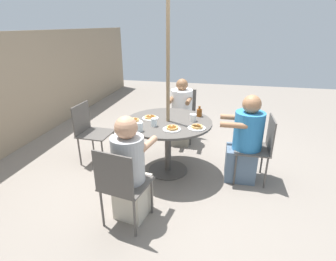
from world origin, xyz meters
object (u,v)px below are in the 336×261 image
Objects in this scene: pancake_plate_d at (134,121)px; syrup_bottle at (199,112)px; patio_chair_west at (90,129)px; coffee_cup at (193,118)px; pancake_plate_a at (172,128)px; patio_chair_east at (259,145)px; patio_chair_south at (183,111)px; patio_chair_north at (121,183)px; diner_north at (130,172)px; patio_table at (168,130)px; diner_east at (245,143)px; drinking_glass_b at (140,127)px; drinking_glass_a at (154,122)px; pancake_plate_c at (197,127)px; diner_south at (181,115)px; pancake_plate_b at (150,118)px.

syrup_bottle is at bearing -61.18° from pancake_plate_d.
patio_chair_west reaches higher than coffee_cup.
syrup_bottle reaches higher than pancake_plate_a.
patio_chair_east and patio_chair_south have the same top height.
patio_chair_east is (1.18, -1.40, 0.00)m from patio_chair_north.
patio_chair_north is 0.77× the size of diner_north.
pancake_plate_d is at bearing 116.19° from diner_north.
patio_table is 1.01× the size of diner_east.
patio_chair_east is at bearing -73.31° from drinking_glass_b.
drinking_glass_a is (-0.27, -1.05, 0.29)m from patio_chair_west.
patio_chair_north reaches higher than pancake_plate_a.
pancake_plate_c is 0.27m from coffee_cup.
pancake_plate_d is (0.83, 0.24, 0.24)m from diner_north.
drinking_glass_a is at bearing 84.68° from patio_chair_south.
patio_chair_east is 1.53m from drinking_glass_b.
diner_east is at bearing -71.31° from pancake_plate_a.
diner_east is 10.89× the size of drinking_glass_b.
drinking_glass_b reaches higher than pancake_plate_c.
diner_north is 0.82m from drinking_glass_a.
drinking_glass_b is at bearing 129.89° from coffee_cup.
pancake_plate_c is 0.47m from syrup_bottle.
patio_table is 1.19m from patio_chair_north.
patio_chair_west is at bearing 88.25° from patio_chair_east.
diner_south reaches higher than pancake_plate_b.
patio_chair_north is (-1.16, 0.21, -0.11)m from patio_table.
patio_chair_north reaches higher than pancake_plate_d.
coffee_cup is at bearing 106.15° from patio_chair_south.
patio_chair_north is 1.00× the size of patio_chair_west.
pancake_plate_d is at bearing 79.03° from drinking_glass_a.
diner_east reaches higher than diner_north.
diner_north is at bearing 154.59° from coffee_cup.
patio_chair_south reaches higher than drinking_glass_b.
diner_east is at bearing -91.24° from pancake_plate_b.
patio_chair_north is 4.04× the size of pancake_plate_b.
diner_north is at bearing 90.00° from patio_chair_north.
diner_south is at bearing 94.43° from patio_chair_north.
coffee_cup is at bearing 74.96° from diner_north.
patio_chair_south is at bearing 94.81° from patio_chair_north.
diner_north is 7.85× the size of syrup_bottle.
patio_chair_east is at bearing -108.28° from syrup_bottle.
diner_north is 1.45m from patio_chair_west.
patio_chair_south is 4.04× the size of pancake_plate_a.
patio_chair_west is 9.28× the size of coffee_cup.
syrup_bottle reaches higher than patio_chair_north.
patio_chair_east is 4.04× the size of pancake_plate_b.
syrup_bottle reaches higher than drinking_glass_b.
pancake_plate_c is (-0.23, -0.66, 0.00)m from pancake_plate_b.
syrup_bottle is at bearing 2.23° from pancake_plate_c.
patio_table is 1.19m from patio_chair_west.
pancake_plate_a is at bearing 94.49° from patio_chair_south.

